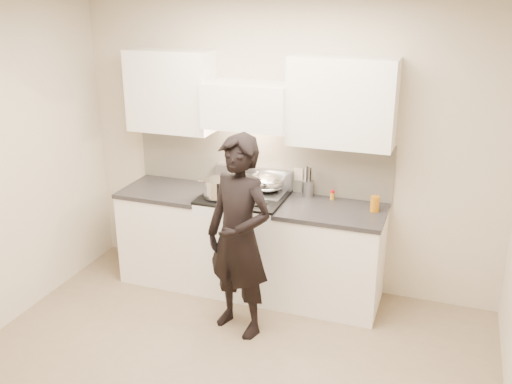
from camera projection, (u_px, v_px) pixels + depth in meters
ground_plane at (214, 384)px, 4.17m from camera, size 4.00×4.00×0.00m
room_shell at (222, 161)px, 3.98m from camera, size 4.04×3.54×2.70m
stove at (244, 242)px, 5.37m from camera, size 0.76×0.65×0.96m
counter_right at (331, 256)px, 5.11m from camera, size 0.92×0.67×0.92m
counter_left at (170, 232)px, 5.62m from camera, size 0.82×0.67×0.92m
wok at (267, 182)px, 5.24m from camera, size 0.33×0.40×0.26m
stock_pot at (217, 188)px, 5.11m from camera, size 0.35×0.28×0.16m
utensil_crock at (308, 187)px, 5.23m from camera, size 0.10×0.10×0.28m
spice_jar at (332, 195)px, 5.16m from camera, size 0.04×0.04×0.09m
oil_glass at (375, 204)px, 4.88m from camera, size 0.08×0.08×0.14m
person at (239, 237)px, 4.58m from camera, size 0.72×0.59×1.69m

